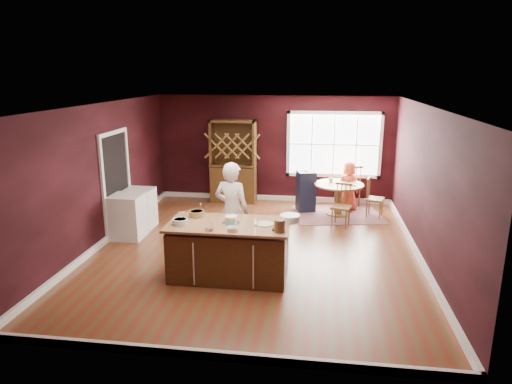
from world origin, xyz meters
TOP-DOWN VIEW (x-y plane):
  - room_shell at (0.00, 0.00)m, footprint 7.00×7.00m
  - window at (1.50, 3.47)m, footprint 2.36×0.10m
  - doorway at (-2.97, 0.60)m, footprint 0.08×1.26m
  - kitchen_island at (-0.26, -1.22)m, footprint 1.95×1.02m
  - dining_table at (1.62, 2.42)m, footprint 1.14×1.14m
  - baker at (-0.36, -0.46)m, footprint 0.73×0.57m
  - layer_cake at (-0.23, -1.21)m, footprint 0.28×0.28m
  - bowl_blue at (-1.02, -1.39)m, footprint 0.24×0.24m
  - bowl_yellow at (-0.87, -0.94)m, footprint 0.26×0.26m
  - bowl_pink at (-0.50, -1.59)m, footprint 0.15×0.15m
  - bowl_olive at (-0.13, -1.58)m, footprint 0.17×0.17m
  - drinking_glass at (0.19, -1.29)m, footprint 0.07×0.07m
  - dinner_plate at (0.32, -1.20)m, footprint 0.29×0.29m
  - white_tub at (0.70, -1.00)m, footprint 0.32×0.32m
  - stoneware_crock at (0.58, -1.52)m, footprint 0.16×0.16m
  - toy_figurine at (0.48, -1.48)m, footprint 0.04×0.04m
  - rug at (1.62, 2.42)m, footprint 2.23×1.87m
  - chair_east at (2.46, 2.37)m, footprint 0.47×0.49m
  - chair_south at (1.65, 1.60)m, footprint 0.49×0.48m
  - chair_north at (1.95, 3.22)m, footprint 0.56×0.55m
  - seated_woman at (1.87, 2.84)m, footprint 0.69×0.58m
  - high_chair at (0.85, 2.64)m, footprint 0.51×0.51m
  - toddler at (0.87, 2.77)m, footprint 0.18×0.14m
  - table_plate at (1.90, 2.34)m, footprint 0.21×0.21m
  - table_cup at (1.44, 2.59)m, footprint 0.14×0.14m
  - hutch at (-1.02, 3.22)m, footprint 1.15×0.48m
  - washer at (-2.64, 0.28)m, footprint 0.62×0.60m
  - dryer at (-2.64, 0.92)m, footprint 0.59×0.57m

SIDE VIEW (x-z plane):
  - rug at x=1.62m, z-range 0.00..0.01m
  - dryer at x=-2.64m, z-range 0.00..0.86m
  - kitchen_island at x=-0.26m, z-range -0.02..0.90m
  - washer at x=-2.64m, z-range 0.00..0.89m
  - chair_east at x=2.46m, z-range 0.00..0.94m
  - chair_south at x=1.65m, z-range 0.00..0.95m
  - high_chair at x=0.85m, z-range 0.00..1.01m
  - dining_table at x=1.62m, z-range 0.16..0.91m
  - chair_north at x=1.95m, z-range 0.00..1.07m
  - seated_woman at x=1.87m, z-range 0.00..1.20m
  - table_plate at x=1.90m, z-range 0.75..0.77m
  - table_cup at x=1.44m, z-range 0.75..0.85m
  - toddler at x=0.87m, z-range 0.68..0.94m
  - baker at x=-0.36m, z-range 0.00..1.77m
  - dinner_plate at x=0.32m, z-range 0.92..0.94m
  - bowl_pink at x=-0.50m, z-range 0.92..0.97m
  - bowl_olive at x=-0.13m, z-range 0.92..0.98m
  - toy_figurine at x=0.48m, z-range 0.92..0.99m
  - bowl_blue at x=-1.02m, z-range 0.92..1.01m
  - bowl_yellow at x=-0.87m, z-range 0.92..1.02m
  - white_tub at x=0.70m, z-range 0.92..1.03m
  - layer_cake at x=-0.23m, z-range 0.92..1.03m
  - drinking_glass at x=0.19m, z-range 0.92..1.06m
  - stoneware_crock at x=0.58m, z-range 0.92..1.12m
  - doorway at x=-2.97m, z-range -0.04..2.09m
  - hutch at x=-1.02m, z-range 0.00..2.11m
  - room_shell at x=0.00m, z-range -2.15..4.85m
  - window at x=1.50m, z-range 0.67..2.33m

